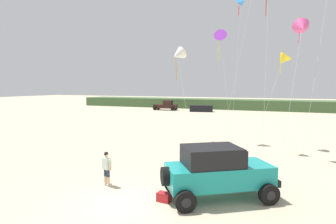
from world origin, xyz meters
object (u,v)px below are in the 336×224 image
Objects in this scene: jeep at (217,171)px; kite_green_box at (241,3)px; distant_sedan at (201,108)px; cooler_box at (164,197)px; kite_black_sled at (178,55)px; kite_white_parafoil at (302,28)px; distant_pickup at (166,105)px; kite_orange_streamer at (283,60)px; person_watching at (107,167)px; kite_blue_swept at (221,38)px.

kite_green_box is (-0.72, 10.09, 9.65)m from jeep.
distant_sedan is at bearing 111.05° from kite_green_box.
kite_black_sled is (-4.25, 12.77, 7.29)m from cooler_box.
kite_white_parafoil reaches higher than cooler_box.
distant_pickup is 0.63× the size of kite_orange_streamer.
person_watching is 43.50m from distant_pickup.
kite_white_parafoil is 4.96m from kite_green_box.
jeep reaches higher than person_watching.
cooler_box is 16.18m from kite_blue_swept.
kite_white_parafoil is 1.24× the size of kite_orange_streamer.
kite_orange_streamer is at bearing 107.49° from kite_white_parafoil.
distant_pickup is at bearing 114.97° from kite_black_sled.
distant_pickup is 40.10m from kite_white_parafoil.
jeep reaches higher than cooler_box.
kite_white_parafoil reaches higher than kite_orange_streamer.
kite_blue_swept is (-0.72, 13.65, 8.64)m from cooler_box.
jeep is 45.02m from distant_pickup.
cooler_box is 0.08× the size of kite_orange_streamer.
distant_pickup is (-19.67, 40.49, -0.26)m from jeep.
kite_white_parafoil is at bearing -73.89° from distant_sedan.
distant_pickup is at bearing 118.60° from cooler_box.
cooler_box is at bearing -66.98° from distant_pickup.
kite_black_sled is 0.86× the size of kite_blue_swept.
cooler_box is 0.05× the size of kite_green_box.
kite_black_sled is at bearing 162.31° from kite_white_parafoil.
kite_green_box is 1.53× the size of kite_orange_streamer.
kite_green_box reaches higher than kite_black_sled.
cooler_box is 13.83m from kite_white_parafoil.
kite_green_box is at bearing -146.98° from kite_orange_streamer.
person_watching is 0.40× the size of distant_sedan.
jeep is 11.70m from kite_white_parafoil.
kite_green_box is (-4.06, 1.56, 2.38)m from kite_white_parafoil.
person_watching is at bearing -112.99° from kite_green_box.
cooler_box is 42.18m from distant_sedan.
kite_orange_streamer is (2.25, 12.01, 5.61)m from jeep.
distant_pickup is 7.59m from distant_sedan.
jeep is 0.60× the size of kite_black_sled.
kite_white_parafoil reaches higher than person_watching.
distant_pickup is 33.72m from kite_blue_swept.
kite_black_sled is at bearing -88.37° from distant_sedan.
cooler_box is at bearing -96.24° from kite_green_box.
kite_blue_swept is at bearing 78.89° from person_watching.
kite_blue_swept is (3.52, 0.88, 1.36)m from kite_black_sled.
kite_blue_swept is (2.55, 13.00, 7.90)m from person_watching.
kite_black_sled is 0.89× the size of kite_white_parafoil.
kite_green_box reaches higher than kite_white_parafoil.
person_watching is at bearing -85.41° from kite_black_sled.
person_watching is (-5.23, -0.54, -0.26)m from jeep.
distant_sedan is 0.44× the size of kite_blue_swept.
kite_white_parafoil is (15.47, -31.20, 7.87)m from distant_sedan.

